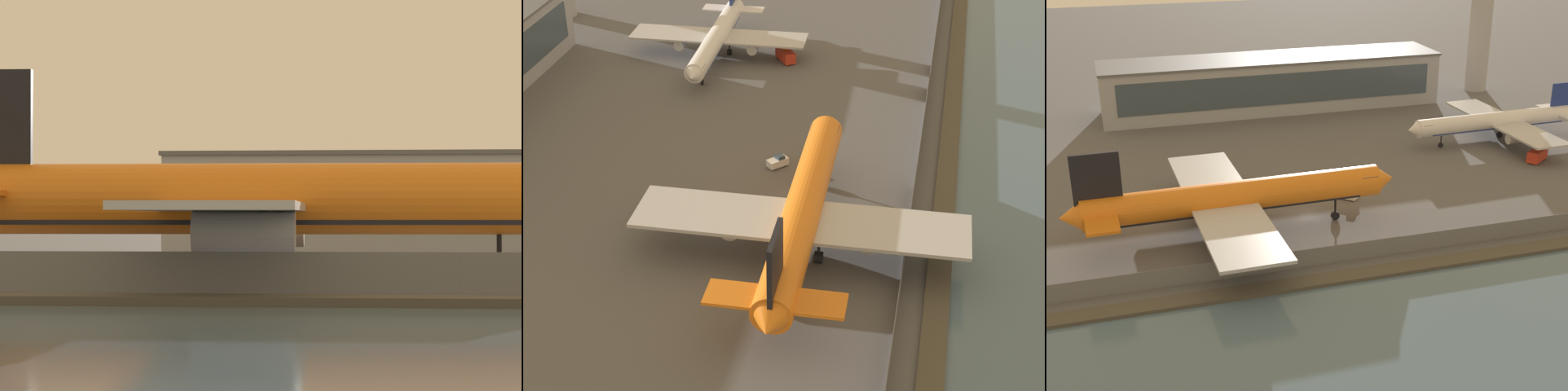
{
  "view_description": "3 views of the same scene",
  "coord_description": "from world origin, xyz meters",
  "views": [
    {
      "loc": [
        -5.09,
        -85.63,
        4.76
      ],
      "look_at": [
        -12.61,
        0.83,
        6.16
      ],
      "focal_mm": 85.0,
      "sensor_mm": 36.0,
      "label": 1
    },
    {
      "loc": [
        -104.7,
        -18.7,
        65.23
      ],
      "look_at": [
        -3.88,
        1.48,
        2.5
      ],
      "focal_mm": 60.0,
      "sensor_mm": 36.0,
      "label": 2
    },
    {
      "loc": [
        -30.77,
        -99.77,
        47.05
      ],
      "look_at": [
        -0.13,
        0.3,
        3.48
      ],
      "focal_mm": 50.0,
      "sensor_mm": 36.0,
      "label": 3
    }
  ],
  "objects": [
    {
      "name": "cargo_jet_orange",
      "position": [
        -12.58,
        -2.65,
        5.68
      ],
      "size": [
        50.16,
        42.74,
        14.88
      ],
      "color": "orange",
      "rests_on": "ground"
    },
    {
      "name": "baggage_tug",
      "position": [
        8.34,
        4.88,
        0.81
      ],
      "size": [
        3.43,
        3.36,
        1.8
      ],
      "color": "white",
      "rests_on": "ground"
    },
    {
      "name": "passenger_jet_white",
      "position": [
        48.31,
        24.99,
        4.23
      ],
      "size": [
        39.86,
        34.32,
        11.07
      ],
      "color": "white",
      "rests_on": "ground"
    },
    {
      "name": "ops_van",
      "position": [
        49.22,
        11.86,
        1.28
      ],
      "size": [
        5.47,
        4.69,
        2.48
      ],
      "color": "red",
      "rests_on": "ground"
    },
    {
      "name": "ground_plane",
      "position": [
        0.0,
        0.0,
        0.0
      ],
      "size": [
        500.0,
        500.0,
        0.0
      ],
      "primitive_type": "plane",
      "color": "#565659"
    },
    {
      "name": "shoreline_seawall",
      "position": [
        0.0,
        -20.5,
        0.25
      ],
      "size": [
        320.0,
        3.0,
        0.5
      ],
      "color": "#474238",
      "rests_on": "ground"
    },
    {
      "name": "perimeter_fence",
      "position": [
        0.0,
        -16.0,
        1.35
      ],
      "size": [
        280.0,
        0.1,
        2.7
      ],
      "color": "slate",
      "rests_on": "ground"
    }
  ]
}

